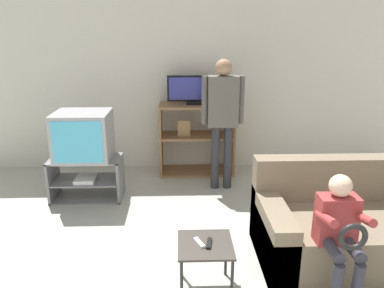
% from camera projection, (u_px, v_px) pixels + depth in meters
% --- Properties ---
extents(wall_back, '(6.40, 0.06, 2.60)m').
position_uv_depth(wall_back, '(180.00, 81.00, 5.42)').
color(wall_back, silver).
rests_on(wall_back, ground_plane).
extents(tv_stand, '(0.86, 0.45, 0.52)m').
position_uv_depth(tv_stand, '(87.00, 178.00, 4.63)').
color(tv_stand, slate).
rests_on(tv_stand, ground_plane).
extents(television_main, '(0.65, 0.57, 0.57)m').
position_uv_depth(television_main, '(83.00, 136.00, 4.47)').
color(television_main, '#9E9EA3').
rests_on(television_main, tv_stand).
extents(media_shelf, '(1.06, 0.47, 1.02)m').
position_uv_depth(media_shelf, '(197.00, 138.00, 5.37)').
color(media_shelf, '#8E6642').
rests_on(media_shelf, ground_plane).
extents(television_flat, '(0.81, 0.20, 0.40)m').
position_uv_depth(television_flat, '(196.00, 91.00, 5.19)').
color(television_flat, black).
rests_on(television_flat, media_shelf).
extents(snack_table, '(0.43, 0.43, 0.43)m').
position_uv_depth(snack_table, '(205.00, 250.00, 2.94)').
color(snack_table, '#38332D').
rests_on(snack_table, ground_plane).
extents(remote_control_black, '(0.06, 0.15, 0.02)m').
position_uv_depth(remote_control_black, '(209.00, 243.00, 2.91)').
color(remote_control_black, black).
rests_on(remote_control_black, snack_table).
extents(remote_control_white, '(0.09, 0.15, 0.02)m').
position_uv_depth(remote_control_white, '(199.00, 243.00, 2.92)').
color(remote_control_white, silver).
rests_on(remote_control_white, snack_table).
extents(couch, '(1.72, 0.94, 0.87)m').
position_uv_depth(couch, '(353.00, 228.00, 3.41)').
color(couch, '#756651').
rests_on(couch, ground_plane).
extents(person_standing_adult, '(0.53, 0.20, 1.68)m').
position_uv_depth(person_standing_adult, '(223.00, 112.00, 4.70)').
color(person_standing_adult, '#2D2D33').
rests_on(person_standing_adult, ground_plane).
extents(person_seated_child, '(0.33, 0.43, 1.01)m').
position_uv_depth(person_seated_child, '(340.00, 230.00, 2.79)').
color(person_seated_child, '#2D2D38').
rests_on(person_seated_child, ground_plane).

